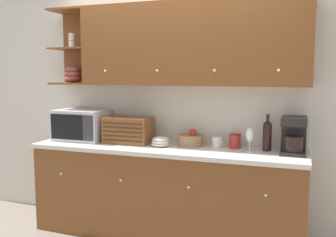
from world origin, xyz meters
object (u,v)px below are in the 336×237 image
at_px(bread_box, 128,130).
at_px(coffee_maker, 294,135).
at_px(wine_glass, 250,136).
at_px(mug, 217,142).
at_px(wine_bottle, 267,134).
at_px(fruit_basket, 190,140).
at_px(bowl_stack_on_counter, 160,142).
at_px(microwave, 81,125).
at_px(storage_canister, 235,141).

xyz_separation_m(bread_box, coffee_maker, (1.59, 0.03, 0.04)).
bearing_deg(wine_glass, mug, 163.11).
xyz_separation_m(wine_bottle, coffee_maker, (0.23, -0.05, 0.02)).
xyz_separation_m(fruit_basket, wine_glass, (0.58, -0.08, 0.09)).
relative_size(fruit_basket, mug, 2.39).
distance_m(bowl_stack_on_counter, mug, 0.55).
relative_size(microwave, coffee_maker, 1.62).
height_order(mug, storage_canister, storage_canister).
relative_size(bowl_stack_on_counter, mug, 1.75).
height_order(wine_glass, coffee_maker, coffee_maker).
relative_size(wine_glass, wine_bottle, 0.65).
xyz_separation_m(bread_box, wine_bottle, (1.36, 0.09, 0.02)).
xyz_separation_m(microwave, fruit_basket, (1.18, 0.07, -0.10)).
xyz_separation_m(microwave, storage_canister, (1.61, 0.11, -0.09)).
distance_m(storage_canister, wine_bottle, 0.31).
bearing_deg(bowl_stack_on_counter, fruit_basket, 24.04).
height_order(microwave, storage_canister, microwave).
xyz_separation_m(fruit_basket, wine_bottle, (0.72, 0.02, 0.09)).
bearing_deg(wine_glass, bowl_stack_on_counter, -177.61).
distance_m(microwave, coffee_maker, 2.13).
bearing_deg(coffee_maker, bread_box, -178.76).
height_order(microwave, bowl_stack_on_counter, microwave).
distance_m(bread_box, wine_glass, 1.21).
bearing_deg(bowl_stack_on_counter, microwave, 176.86).
distance_m(storage_canister, coffee_maker, 0.54).
distance_m(bowl_stack_on_counter, fruit_basket, 0.29).
height_order(bread_box, coffee_maker, coffee_maker).
bearing_deg(bread_box, wine_glass, -0.66).
xyz_separation_m(bread_box, storage_canister, (1.06, 0.11, -0.07)).
bearing_deg(wine_glass, wine_bottle, 34.81).
relative_size(wine_glass, coffee_maker, 0.66).
bearing_deg(bowl_stack_on_counter, bread_box, 172.32).
xyz_separation_m(fruit_basket, mug, (0.26, 0.01, -0.01)).
relative_size(bread_box, bowl_stack_on_counter, 2.54).
height_order(bowl_stack_on_counter, storage_canister, storage_canister).
xyz_separation_m(microwave, mug, (1.44, 0.08, -0.11)).
bearing_deg(storage_canister, bread_box, -173.89).
xyz_separation_m(fruit_basket, coffee_maker, (0.95, -0.04, 0.11)).
height_order(microwave, mug, microwave).
height_order(fruit_basket, wine_glass, wine_glass).
bearing_deg(bread_box, microwave, 179.91).
xyz_separation_m(bread_box, fruit_basket, (0.63, 0.07, -0.07)).
height_order(storage_canister, wine_glass, wine_glass).
xyz_separation_m(bread_box, mug, (0.90, 0.08, -0.08)).
bearing_deg(bread_box, bowl_stack_on_counter, -7.68).
xyz_separation_m(mug, coffee_maker, (0.69, -0.05, 0.12)).
relative_size(mug, wine_bottle, 0.31).
bearing_deg(microwave, wine_bottle, 2.58).
xyz_separation_m(microwave, coffee_maker, (2.13, 0.03, 0.01)).
distance_m(mug, coffee_maker, 0.70).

